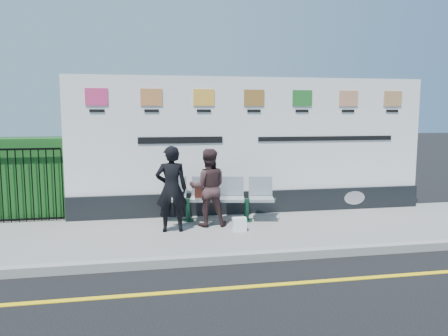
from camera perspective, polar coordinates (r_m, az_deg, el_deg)
The scene contains 12 objects.
ground at distance 6.29m, azimuth 8.10°, elevation -14.79°, with size 80.00×80.00×0.00m, color black.
pavement at distance 8.55m, azimuth 2.68°, elevation -8.31°, with size 14.00×3.00×0.12m, color gray.
kerb at distance 7.16m, azimuth 5.50°, elevation -11.37°, with size 14.00×0.18×0.14m, color gray.
yellow_line at distance 6.29m, azimuth 8.10°, elevation -14.75°, with size 14.00×0.10×0.01m, color yellow.
billboard at distance 9.71m, azimuth 3.76°, elevation 1.73°, with size 8.00×0.30×3.00m.
hedge at distance 10.26m, azimuth -25.60°, elevation -1.20°, with size 2.35×0.70×1.70m, color #174E19.
railing at distance 9.84m, azimuth -26.25°, elevation -2.04°, with size 2.05×0.06×1.54m, color black, non-canonical shape.
bench at distance 9.05m, azimuth -0.88°, elevation -5.42°, with size 2.31×0.59×0.49m, color #AEB4B8, non-canonical shape.
woman_left at distance 8.24m, azimuth -6.88°, elevation -2.72°, with size 0.59×0.39×1.63m, color black.
woman_right at distance 8.60m, azimuth -2.09°, elevation -2.56°, with size 0.75×0.58×1.54m, color #3A2626.
handbag_brown at distance 8.99m, azimuth -2.81°, elevation -3.11°, with size 0.31×0.13×0.24m, color black.
carrier_bag_white at distance 8.33m, azimuth 2.01°, elevation -7.36°, with size 0.26×0.16×0.26m, color white.
Camera 1 is at (-1.91, -5.51, 2.35)m, focal length 35.00 mm.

